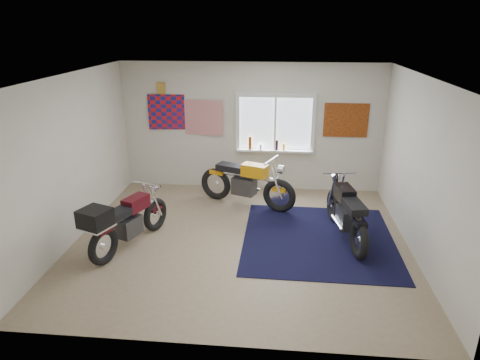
# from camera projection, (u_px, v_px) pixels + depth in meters

# --- Properties ---
(ground) EXTENTS (5.50, 5.50, 0.00)m
(ground) POSITION_uv_depth(u_px,v_px,m) (240.00, 240.00, 7.18)
(ground) COLOR #9E896B
(ground) RESTS_ON ground
(room_shell) EXTENTS (5.50, 5.50, 5.50)m
(room_shell) POSITION_uv_depth(u_px,v_px,m) (240.00, 146.00, 6.61)
(room_shell) COLOR white
(room_shell) RESTS_ON ground
(navy_rug) EXTENTS (2.53, 2.63, 0.01)m
(navy_rug) POSITION_uv_depth(u_px,v_px,m) (318.00, 239.00, 7.22)
(navy_rug) COLOR black
(navy_rug) RESTS_ON ground
(window_assembly) EXTENTS (1.66, 0.17, 1.26)m
(window_assembly) POSITION_uv_depth(u_px,v_px,m) (275.00, 128.00, 8.96)
(window_assembly) COLOR white
(window_assembly) RESTS_ON room_shell
(oil_bottles) EXTENTS (0.77, 0.07, 0.28)m
(oil_bottles) POSITION_uv_depth(u_px,v_px,m) (263.00, 145.00, 9.04)
(oil_bottles) COLOR brown
(oil_bottles) RESTS_ON window_assembly
(flag_display) EXTENTS (1.60, 0.10, 1.17)m
(flag_display) POSITION_uv_depth(u_px,v_px,m) (161.00, 88.00, 8.91)
(flag_display) COLOR red
(flag_display) RESTS_ON room_shell
(triumph_poster) EXTENTS (0.90, 0.03, 0.70)m
(triumph_poster) POSITION_uv_depth(u_px,v_px,m) (346.00, 120.00, 8.78)
(triumph_poster) COLOR #A54C14
(triumph_poster) RESTS_ON room_shell
(yellow_triumph) EXTENTS (1.97, 0.92, 1.04)m
(yellow_triumph) POSITION_uv_depth(u_px,v_px,m) (246.00, 183.00, 8.42)
(yellow_triumph) COLOR black
(yellow_triumph) RESTS_ON ground
(black_chrome_bike) EXTENTS (0.62, 1.95, 1.01)m
(black_chrome_bike) POSITION_uv_depth(u_px,v_px,m) (346.00, 214.00, 7.13)
(black_chrome_bike) COLOR black
(black_chrome_bike) RESTS_ON navy_rug
(maroon_tourer) EXTENTS (0.96, 1.81, 0.94)m
(maroon_tourer) POSITION_uv_depth(u_px,v_px,m) (124.00, 222.00, 6.74)
(maroon_tourer) COLOR black
(maroon_tourer) RESTS_ON ground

